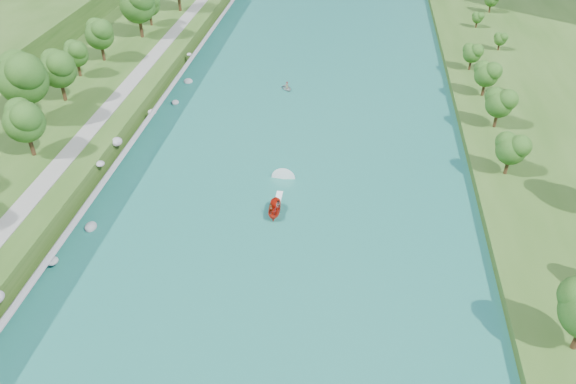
# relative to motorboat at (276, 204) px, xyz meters

# --- Properties ---
(ground) EXTENTS (260.00, 260.00, 0.00)m
(ground) POSITION_rel_motorboat_xyz_m (0.56, -9.10, -0.81)
(ground) COLOR #2D5119
(ground) RESTS_ON ground
(river_water) EXTENTS (55.00, 240.00, 0.10)m
(river_water) POSITION_rel_motorboat_xyz_m (0.56, 10.90, -0.76)
(river_water) COLOR #196153
(river_water) RESTS_ON ground
(riprap_bank) EXTENTS (4.63, 236.00, 4.62)m
(riprap_bank) POSITION_rel_motorboat_xyz_m (-25.28, 9.51, 0.98)
(riprap_bank) COLOR slate
(riprap_bank) RESTS_ON ground
(riverside_path) EXTENTS (3.00, 200.00, 0.10)m
(riverside_path) POSITION_rel_motorboat_xyz_m (-31.94, 10.90, 2.74)
(riverside_path) COLOR gray
(riverside_path) RESTS_ON berm_west
(motorboat) EXTENTS (3.60, 18.96, 2.01)m
(motorboat) POSITION_rel_motorboat_xyz_m (0.00, 0.00, 0.00)
(motorboat) COLOR red
(motorboat) RESTS_ON river_water
(raft) EXTENTS (3.33, 3.57, 1.60)m
(raft) POSITION_rel_motorboat_xyz_m (-3.62, 38.63, -0.35)
(raft) COLOR #92939A
(raft) RESTS_ON river_water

